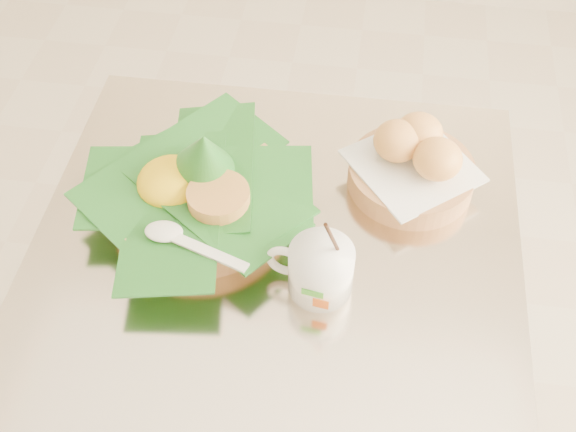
# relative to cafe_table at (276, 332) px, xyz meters

# --- Properties ---
(floor) EXTENTS (3.60, 3.60, 0.00)m
(floor) POSITION_rel_cafe_table_xyz_m (-0.17, 0.04, -0.53)
(floor) COLOR beige
(floor) RESTS_ON ground
(cafe_table) EXTENTS (0.71, 0.71, 0.75)m
(cafe_table) POSITION_rel_cafe_table_xyz_m (0.00, 0.00, 0.00)
(cafe_table) COLOR gray
(cafe_table) RESTS_ON floor
(rice_basket) EXTENTS (0.33, 0.33, 0.17)m
(rice_basket) POSITION_rel_cafe_table_xyz_m (-0.12, 0.06, 0.27)
(rice_basket) COLOR tan
(rice_basket) RESTS_ON cafe_table
(bread_basket) EXTENTS (0.23, 0.23, 0.10)m
(bread_basket) POSITION_rel_cafe_table_xyz_m (0.19, 0.16, 0.26)
(bread_basket) COLOR tan
(bread_basket) RESTS_ON cafe_table
(coffee_mug) EXTENTS (0.12, 0.09, 0.15)m
(coffee_mug) POSITION_rel_cafe_table_xyz_m (0.07, -0.05, 0.26)
(coffee_mug) COLOR white
(coffee_mug) RESTS_ON cafe_table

